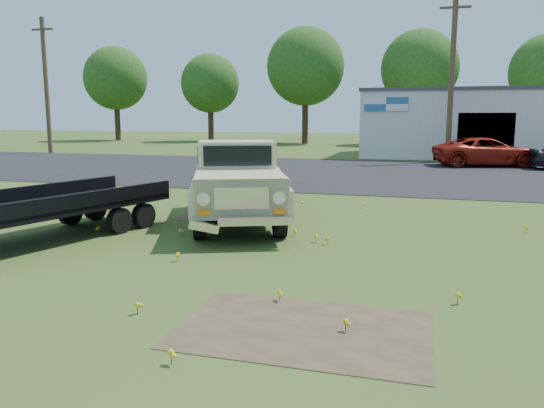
{
  "coord_description": "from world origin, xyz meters",
  "views": [
    {
      "loc": [
        2.81,
        -8.89,
        2.54
      ],
      "look_at": [
        -0.05,
        1.0,
        0.82
      ],
      "focal_mm": 35.0,
      "sensor_mm": 36.0,
      "label": 1
    }
  ],
  "objects": [
    {
      "name": "treeline_c",
      "position": [
        -8.0,
        39.5,
        6.93
      ],
      "size": [
        7.04,
        7.04,
        10.47
      ],
      "color": "#342318",
      "rests_on": "ground"
    },
    {
      "name": "treeline_d",
      "position": [
        2.0,
        40.5,
        6.62
      ],
      "size": [
        6.72,
        6.72,
        10.0
      ],
      "color": "#342318",
      "rests_on": "ground"
    },
    {
      "name": "ground",
      "position": [
        0.0,
        0.0,
        0.0
      ],
      "size": [
        140.0,
        140.0,
        0.0
      ],
      "primitive_type": "plane",
      "color": "#314616",
      "rests_on": "ground"
    },
    {
      "name": "asphalt_lot",
      "position": [
        0.0,
        15.0,
        0.0
      ],
      "size": [
        90.0,
        14.0,
        0.02
      ],
      "primitive_type": "cube",
      "color": "black",
      "rests_on": "ground"
    },
    {
      "name": "utility_pole_mid",
      "position": [
        4.0,
        22.0,
        4.6
      ],
      "size": [
        1.6,
        0.3,
        9.0
      ],
      "color": "#483221",
      "rests_on": "ground"
    },
    {
      "name": "flatbed_trailer",
      "position": [
        -4.69,
        0.1,
        0.8
      ],
      "size": [
        3.56,
        6.17,
        1.6
      ],
      "primitive_type": null,
      "rotation": [
        0.0,
        0.0,
        -0.29
      ],
      "color": "black",
      "rests_on": "ground"
    },
    {
      "name": "treeline_b",
      "position": [
        -18.0,
        41.0,
        5.67
      ],
      "size": [
        5.76,
        5.76,
        8.57
      ],
      "color": "#342318",
      "rests_on": "ground"
    },
    {
      "name": "vintage_pickup_truck",
      "position": [
        -1.46,
        2.88,
        0.98
      ],
      "size": [
        3.97,
        5.8,
        1.96
      ],
      "primitive_type": null,
      "rotation": [
        0.0,
        0.0,
        0.38
      ],
      "color": "tan",
      "rests_on": "ground"
    },
    {
      "name": "commercial_building",
      "position": [
        6.0,
        26.99,
        2.1
      ],
      "size": [
        14.2,
        8.2,
        4.15
      ],
      "color": "silver",
      "rests_on": "ground"
    },
    {
      "name": "treeline_a",
      "position": [
        -28.0,
        40.0,
        6.3
      ],
      "size": [
        6.4,
        6.4,
        9.52
      ],
      "color": "#342318",
      "rests_on": "ground"
    },
    {
      "name": "dirt_patch_a",
      "position": [
        1.5,
        -3.0,
        0.0
      ],
      "size": [
        3.0,
        2.0,
        0.01
      ],
      "primitive_type": "cube",
      "color": "#433424",
      "rests_on": "ground"
    },
    {
      "name": "red_pickup",
      "position": [
        5.8,
        19.92,
        0.72
      ],
      "size": [
        5.59,
        3.64,
        1.43
      ],
      "primitive_type": "imported",
      "rotation": [
        0.0,
        0.0,
        1.83
      ],
      "color": "maroon",
      "rests_on": "ground"
    },
    {
      "name": "utility_pole_west",
      "position": [
        -22.0,
        22.0,
        4.6
      ],
      "size": [
        1.6,
        0.3,
        9.0
      ],
      "color": "#483221",
      "rests_on": "ground"
    },
    {
      "name": "dirt_patch_b",
      "position": [
        -2.0,
        3.5,
        0.0
      ],
      "size": [
        2.2,
        1.6,
        0.01
      ],
      "primitive_type": "cube",
      "color": "#433424",
      "rests_on": "ground"
    }
  ]
}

